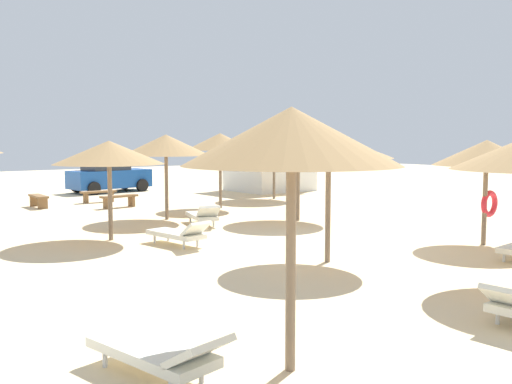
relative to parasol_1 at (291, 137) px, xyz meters
The scene contains 17 objects.
ground_plane 7.94m from the parasol_1, 41.10° to the left, with size 80.00×80.00×0.00m, color beige.
parasol_1 is the anchor object (origin of this frame).
parasol_2 9.67m from the parasol_1, 78.62° to the left, with size 2.92×2.92×2.66m.
parasol_3 13.05m from the parasol_1, 67.35° to the left, with size 2.96×2.96×2.85m.
parasol_4 9.70m from the parasol_1, 17.96° to the left, with size 2.68×2.68×2.68m.
parasol_5 6.05m from the parasol_1, 40.99° to the left, with size 2.79×2.79×2.84m.
parasol_6 15.84m from the parasol_1, 58.72° to the left, with size 2.67×2.67×2.92m.
parasol_8 12.35m from the parasol_1, 47.63° to the left, with size 3.09×3.09×2.83m.
parasol_9 19.22m from the parasol_1, 50.98° to the left, with size 3.12×3.12×3.07m.
lounger_1 2.86m from the parasol_1, 151.00° to the left, with size 1.00×2.00×0.65m.
lounger_2 8.55m from the parasol_1, 68.95° to the left, with size 0.91×1.97×0.71m.
lounger_3 11.72m from the parasol_1, 62.64° to the left, with size 1.18×2.00×0.71m.
bench_0 19.27m from the parasol_1, 74.09° to the left, with size 1.52×0.47×0.49m.
bench_1 17.08m from the parasol_1, 72.26° to the left, with size 1.53×0.53×0.49m.
bench_2 18.42m from the parasol_1, 81.68° to the left, with size 0.44×1.51×0.49m.
parked_car 23.91m from the parasol_1, 71.54° to the left, with size 4.15×2.30×1.72m.
beach_cabana 23.38m from the parasol_1, 51.46° to the left, with size 4.08×3.74×2.67m.
Camera 1 is at (-9.93, -9.80, 2.72)m, focal length 40.17 mm.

